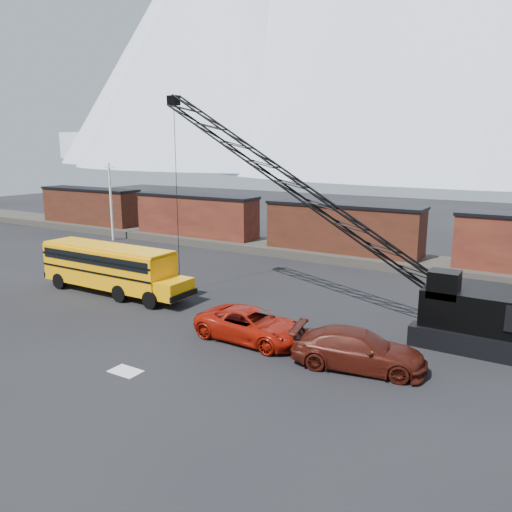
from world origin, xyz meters
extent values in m
plane|color=black|center=(0.00, 0.00, 0.00)|extent=(160.00, 160.00, 0.00)
cone|color=white|center=(-180.00, 260.00, 76.80)|extent=(240.00, 240.00, 160.00)
cone|color=white|center=(-260.00, 300.00, 67.20)|extent=(220.00, 220.00, 140.00)
cube|color=#464139|center=(0.00, 22.00, 0.35)|extent=(120.00, 5.00, 0.70)
cube|color=#4B1F15|center=(-32.00, 22.00, 2.70)|extent=(13.50, 2.90, 4.00)
cube|color=black|center=(-32.00, 22.00, 4.75)|extent=(13.70, 3.10, 0.25)
cube|color=black|center=(-36.20, 22.00, 1.00)|extent=(2.20, 2.40, 0.60)
cube|color=black|center=(-27.80, 22.00, 1.00)|extent=(2.20, 2.40, 0.60)
cube|color=#451413|center=(-16.00, 22.00, 2.70)|extent=(13.50, 2.90, 4.00)
cube|color=black|center=(-16.00, 22.00, 4.75)|extent=(13.70, 3.10, 0.25)
cube|color=black|center=(-20.20, 22.00, 1.00)|extent=(2.20, 2.40, 0.60)
cube|color=black|center=(-11.80, 22.00, 1.00)|extent=(2.20, 2.40, 0.60)
cube|color=#4B1F15|center=(0.00, 22.00, 2.70)|extent=(13.50, 2.90, 4.00)
cube|color=black|center=(0.00, 22.00, 4.75)|extent=(13.70, 3.10, 0.25)
cube|color=black|center=(-4.20, 22.00, 1.00)|extent=(2.20, 2.40, 0.60)
cube|color=black|center=(4.20, 22.00, 1.00)|extent=(2.20, 2.40, 0.60)
cube|color=black|center=(11.80, 22.00, 1.00)|extent=(2.20, 2.40, 0.60)
cylinder|color=silver|center=(-24.00, 18.00, 4.00)|extent=(0.24, 0.24, 8.00)
cube|color=silver|center=(-24.00, 18.00, 7.60)|extent=(1.40, 0.12, 0.12)
cube|color=silver|center=(0.50, -4.00, 0.01)|extent=(1.40, 0.90, 0.02)
cube|color=#FFA605|center=(-9.41, 4.17, 1.80)|extent=(10.00, 2.50, 2.50)
cube|color=#FFA605|center=(-3.81, 4.17, 1.10)|extent=(1.60, 2.30, 1.10)
cube|color=#FFA605|center=(-9.41, 4.17, 3.10)|extent=(10.00, 2.30, 0.18)
cube|color=black|center=(-9.41, 2.91, 2.50)|extent=(9.60, 0.05, 0.65)
cube|color=black|center=(-9.41, 5.43, 2.50)|extent=(9.60, 0.05, 0.65)
cube|color=black|center=(-2.96, 4.17, 0.80)|extent=(0.15, 2.45, 0.35)
cube|color=black|center=(-14.46, 4.17, 0.80)|extent=(0.15, 2.50, 0.35)
cylinder|color=black|center=(-13.01, 3.02, 0.55)|extent=(1.10, 0.35, 1.10)
cylinder|color=black|center=(-13.01, 5.32, 0.55)|extent=(1.10, 0.35, 1.10)
cylinder|color=black|center=(-7.21, 3.02, 0.55)|extent=(1.10, 0.35, 1.10)
cylinder|color=black|center=(-7.21, 5.32, 0.55)|extent=(1.10, 0.35, 1.10)
cylinder|color=black|center=(-4.61, 3.02, 0.55)|extent=(1.10, 0.35, 1.10)
cylinder|color=black|center=(-4.61, 5.32, 0.55)|extent=(1.10, 0.35, 1.10)
imported|color=#A01507|center=(3.25, 1.93, 0.81)|extent=(5.91, 2.87, 1.62)
imported|color=#43130C|center=(8.95, 1.66, 0.85)|extent=(6.21, 3.45, 1.70)
cube|color=black|center=(12.87, 5.86, 0.50)|extent=(5.50, 1.00, 1.00)
cube|color=black|center=(12.87, 9.06, 0.50)|extent=(5.50, 1.00, 1.00)
cube|color=black|center=(12.87, 7.46, 1.90)|extent=(4.80, 3.60, 1.80)
cube|color=black|center=(11.47, 6.26, 3.10)|extent=(1.40, 1.20, 1.30)
cube|color=black|center=(11.47, 5.71, 3.10)|extent=(1.20, 0.06, 0.90)
cube|color=black|center=(-5.47, 6.75, 12.40)|extent=(0.70, 0.50, 0.60)
cylinder|color=black|center=(-5.47, 6.75, 6.20)|extent=(0.04, 0.04, 12.10)
cube|color=black|center=(-5.47, 6.75, 0.35)|extent=(0.25, 0.25, 0.50)
camera|label=1|loc=(15.85, -18.16, 9.50)|focal=35.00mm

